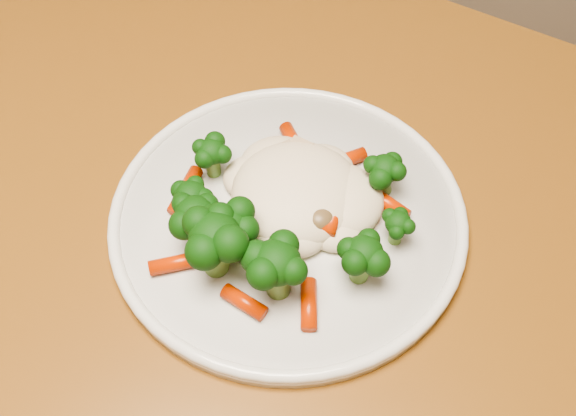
% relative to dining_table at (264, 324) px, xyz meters
% --- Properties ---
extents(dining_table, '(1.17, 0.81, 0.75)m').
position_rel_dining_table_xyz_m(dining_table, '(0.00, 0.00, 0.00)').
color(dining_table, brown).
rests_on(dining_table, ground).
extents(plate, '(0.29, 0.29, 0.01)m').
position_rel_dining_table_xyz_m(plate, '(0.00, 0.04, 0.11)').
color(plate, silver).
rests_on(plate, dining_table).
extents(meal, '(0.20, 0.19, 0.06)m').
position_rel_dining_table_xyz_m(meal, '(-0.00, 0.02, 0.14)').
color(meal, beige).
rests_on(meal, plate).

